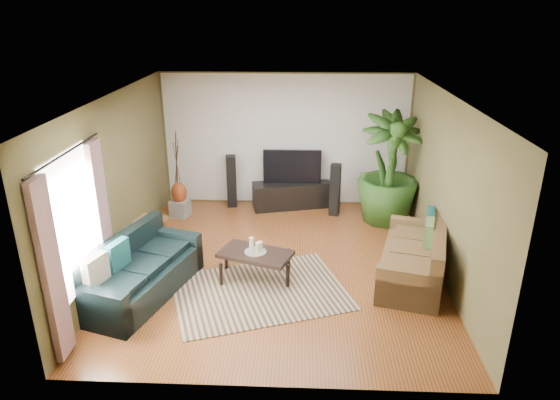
# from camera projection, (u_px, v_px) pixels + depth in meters

# --- Properties ---
(floor) EXTENTS (5.50, 5.50, 0.00)m
(floor) POSITION_uv_depth(u_px,v_px,m) (279.00, 265.00, 8.04)
(floor) COLOR brown
(floor) RESTS_ON ground
(ceiling) EXTENTS (5.50, 5.50, 0.00)m
(ceiling) POSITION_uv_depth(u_px,v_px,m) (279.00, 97.00, 7.05)
(ceiling) COLOR white
(ceiling) RESTS_ON ground
(wall_back) EXTENTS (5.00, 0.00, 5.00)m
(wall_back) POSITION_uv_depth(u_px,v_px,m) (286.00, 140.00, 10.10)
(wall_back) COLOR brown
(wall_back) RESTS_ON ground
(wall_front) EXTENTS (5.00, 0.00, 5.00)m
(wall_front) POSITION_uv_depth(u_px,v_px,m) (267.00, 280.00, 4.99)
(wall_front) COLOR brown
(wall_front) RESTS_ON ground
(wall_left) EXTENTS (0.00, 5.50, 5.50)m
(wall_left) POSITION_uv_depth(u_px,v_px,m) (117.00, 184.00, 7.65)
(wall_left) COLOR brown
(wall_left) RESTS_ON ground
(wall_right) EXTENTS (0.00, 5.50, 5.50)m
(wall_right) POSITION_uv_depth(u_px,v_px,m) (446.00, 189.00, 7.44)
(wall_right) COLOR brown
(wall_right) RESTS_ON ground
(backwall_panel) EXTENTS (4.90, 0.00, 4.90)m
(backwall_panel) POSITION_uv_depth(u_px,v_px,m) (286.00, 140.00, 10.09)
(backwall_panel) COLOR white
(backwall_panel) RESTS_ON ground
(window_pane) EXTENTS (0.00, 1.80, 1.80)m
(window_pane) POSITION_uv_depth(u_px,v_px,m) (73.00, 224.00, 6.15)
(window_pane) COLOR white
(window_pane) RESTS_ON ground
(curtain_near) EXTENTS (0.08, 0.35, 2.20)m
(curtain_near) POSITION_uv_depth(u_px,v_px,m) (52.00, 272.00, 5.54)
(curtain_near) COLOR gray
(curtain_near) RESTS_ON ground
(curtain_far) EXTENTS (0.08, 0.35, 2.20)m
(curtain_far) POSITION_uv_depth(u_px,v_px,m) (102.00, 218.00, 6.93)
(curtain_far) COLOR gray
(curtain_far) RESTS_ON ground
(curtain_rod) EXTENTS (0.03, 1.90, 0.03)m
(curtain_rod) POSITION_uv_depth(u_px,v_px,m) (65.00, 153.00, 5.81)
(curtain_rod) COLOR black
(curtain_rod) RESTS_ON ground
(sofa_left) EXTENTS (1.44, 2.20, 0.85)m
(sofa_left) POSITION_uv_depth(u_px,v_px,m) (141.00, 268.00, 7.09)
(sofa_left) COLOR black
(sofa_left) RESTS_ON floor
(sofa_right) EXTENTS (1.35, 2.10, 0.85)m
(sofa_right) POSITION_uv_depth(u_px,v_px,m) (413.00, 253.00, 7.53)
(sofa_right) COLOR brown
(sofa_right) RESTS_ON floor
(area_rug) EXTENTS (2.89, 2.45, 0.01)m
(area_rug) POSITION_uv_depth(u_px,v_px,m) (260.00, 291.00, 7.29)
(area_rug) COLOR tan
(area_rug) RESTS_ON floor
(coffee_table) EXTENTS (1.20, 0.91, 0.44)m
(coffee_table) POSITION_uv_depth(u_px,v_px,m) (256.00, 265.00, 7.59)
(coffee_table) COLOR black
(coffee_table) RESTS_ON floor
(candle_tray) EXTENTS (0.33, 0.33, 0.01)m
(candle_tray) POSITION_uv_depth(u_px,v_px,m) (255.00, 252.00, 7.51)
(candle_tray) COLOR gray
(candle_tray) RESTS_ON coffee_table
(candle_tall) EXTENTS (0.07, 0.07, 0.21)m
(candle_tall) POSITION_uv_depth(u_px,v_px,m) (252.00, 244.00, 7.50)
(candle_tall) COLOR white
(candle_tall) RESTS_ON candle_tray
(candle_mid) EXTENTS (0.07, 0.07, 0.17)m
(candle_mid) POSITION_uv_depth(u_px,v_px,m) (258.00, 248.00, 7.44)
(candle_mid) COLOR white
(candle_mid) RESTS_ON candle_tray
(candle_short) EXTENTS (0.07, 0.07, 0.14)m
(candle_short) POSITION_uv_depth(u_px,v_px,m) (260.00, 246.00, 7.54)
(candle_short) COLOR beige
(candle_short) RESTS_ON candle_tray
(tv_stand) EXTENTS (1.66, 0.85, 0.53)m
(tv_stand) POSITION_uv_depth(u_px,v_px,m) (292.00, 195.00, 10.26)
(tv_stand) COLOR black
(tv_stand) RESTS_ON floor
(television) EXTENTS (1.17, 0.06, 0.69)m
(television) POSITION_uv_depth(u_px,v_px,m) (292.00, 166.00, 10.04)
(television) COLOR black
(television) RESTS_ON tv_stand
(speaker_left) EXTENTS (0.23, 0.25, 1.08)m
(speaker_left) POSITION_uv_depth(u_px,v_px,m) (231.00, 181.00, 10.21)
(speaker_left) COLOR black
(speaker_left) RESTS_ON floor
(speaker_right) EXTENTS (0.23, 0.25, 1.04)m
(speaker_right) POSITION_uv_depth(u_px,v_px,m) (335.00, 190.00, 9.80)
(speaker_right) COLOR black
(speaker_right) RESTS_ON floor
(potted_plant) EXTENTS (1.42, 1.42, 2.10)m
(potted_plant) POSITION_uv_depth(u_px,v_px,m) (389.00, 169.00, 9.31)
(potted_plant) COLOR #264D19
(potted_plant) RESTS_ON floor
(plant_pot) EXTENTS (0.39, 0.39, 0.30)m
(plant_pot) POSITION_uv_depth(u_px,v_px,m) (385.00, 213.00, 9.64)
(plant_pot) COLOR black
(plant_pot) RESTS_ON floor
(pedestal) EXTENTS (0.40, 0.40, 0.33)m
(pedestal) POSITION_uv_depth(u_px,v_px,m) (180.00, 208.00, 9.85)
(pedestal) COLOR gray
(pedestal) RESTS_ON floor
(vase) EXTENTS (0.31, 0.31, 0.43)m
(vase) POSITION_uv_depth(u_px,v_px,m) (179.00, 193.00, 9.73)
(vase) COLOR brown
(vase) RESTS_ON pedestal
(side_table) EXTENTS (0.57, 0.57, 0.50)m
(side_table) POSITION_uv_depth(u_px,v_px,m) (151.00, 233.00, 8.59)
(side_table) COLOR brown
(side_table) RESTS_ON floor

